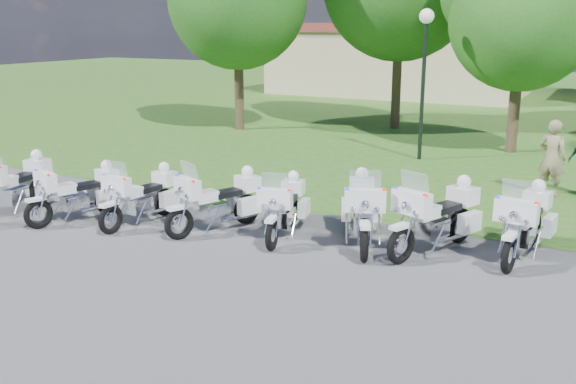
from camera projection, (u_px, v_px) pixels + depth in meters
The scene contains 14 objects.
ground at pixel (226, 252), 11.87m from camera, with size 100.00×100.00×0.00m, color #4C4C51.
grass_lawn at pixel (498, 100), 34.95m from camera, with size 100.00×48.00×0.01m, color #25551A.
motorcycle_0 at pixel (17, 184), 14.09m from camera, with size 1.07×2.36×1.60m.
motorcycle_1 at pixel (79, 192), 13.68m from camera, with size 1.14×2.12×1.47m.
motorcycle_2 at pixel (143, 195), 13.47m from camera, with size 0.82×2.16×1.45m.
motorcycle_3 at pixel (219, 200), 12.98m from camera, with size 1.29×2.14×1.52m.
motorcycle_4 at pixel (285, 206), 12.63m from camera, with size 1.00×2.11×1.44m.
motorcycle_5 at pixel (363, 209), 12.19m from camera, with size 1.39×2.25×1.62m.
motorcycle_6 at pixel (438, 216), 11.76m from camera, with size 1.36×2.30×1.63m.
motorcycle_7 at pixel (526, 222), 11.48m from camera, with size 0.92×2.35×1.58m.
lamp_post at pixel (425, 48), 19.05m from camera, with size 0.44×0.44×4.52m.
tree_2 at pixel (522, 4), 19.88m from camera, with size 5.29×4.51×7.05m.
building_west at pixel (400, 58), 37.98m from camera, with size 14.56×8.32×4.10m.
bystander_a at pixel (552, 158), 15.52m from camera, with size 0.68×0.45×1.87m, color gray.
Camera 1 is at (6.25, -9.36, 4.11)m, focal length 40.00 mm.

